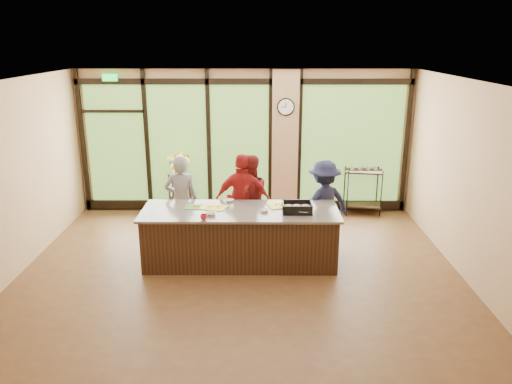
{
  "coord_description": "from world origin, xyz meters",
  "views": [
    {
      "loc": [
        0.31,
        -7.34,
        3.58
      ],
      "look_at": [
        0.26,
        0.4,
        1.2
      ],
      "focal_mm": 35.0,
      "sensor_mm": 36.0,
      "label": 1
    }
  ],
  "objects_px": {
    "flower_stand": "(180,195)",
    "bar_cart": "(363,185)",
    "island_base": "(240,237)",
    "cook_right": "(323,204)",
    "roasting_pan": "(297,209)",
    "cook_left": "(182,200)"
  },
  "relations": [
    {
      "from": "cook_left",
      "to": "bar_cart",
      "type": "height_order",
      "value": "cook_left"
    },
    {
      "from": "cook_right",
      "to": "roasting_pan",
      "type": "distance_m",
      "value": 1.01
    },
    {
      "from": "island_base",
      "to": "roasting_pan",
      "type": "xyz_separation_m",
      "value": [
        0.92,
        -0.08,
        0.52
      ]
    },
    {
      "from": "roasting_pan",
      "to": "island_base",
      "type": "bearing_deg",
      "value": 174.66
    },
    {
      "from": "cook_right",
      "to": "flower_stand",
      "type": "xyz_separation_m",
      "value": [
        -2.82,
        1.7,
        -0.37
      ]
    },
    {
      "from": "cook_left",
      "to": "cook_right",
      "type": "bearing_deg",
      "value": 177.39
    },
    {
      "from": "island_base",
      "to": "cook_right",
      "type": "height_order",
      "value": "cook_right"
    },
    {
      "from": "island_base",
      "to": "bar_cart",
      "type": "distance_m",
      "value": 3.5
    },
    {
      "from": "cook_right",
      "to": "roasting_pan",
      "type": "xyz_separation_m",
      "value": [
        -0.53,
        -0.83,
        0.18
      ]
    },
    {
      "from": "cook_left",
      "to": "island_base",
      "type": "bearing_deg",
      "value": 141.91
    },
    {
      "from": "cook_right",
      "to": "bar_cart",
      "type": "height_order",
      "value": "cook_right"
    },
    {
      "from": "cook_right",
      "to": "flower_stand",
      "type": "distance_m",
      "value": 3.31
    },
    {
      "from": "roasting_pan",
      "to": "bar_cart",
      "type": "height_order",
      "value": "bar_cart"
    },
    {
      "from": "flower_stand",
      "to": "bar_cart",
      "type": "bearing_deg",
      "value": -20.91
    },
    {
      "from": "island_base",
      "to": "flower_stand",
      "type": "distance_m",
      "value": 2.81
    },
    {
      "from": "flower_stand",
      "to": "cook_left",
      "type": "bearing_deg",
      "value": -100.74
    },
    {
      "from": "cook_left",
      "to": "roasting_pan",
      "type": "xyz_separation_m",
      "value": [
        1.99,
        -0.88,
        0.14
      ]
    },
    {
      "from": "cook_left",
      "to": "roasting_pan",
      "type": "relative_size",
      "value": 3.51
    },
    {
      "from": "cook_right",
      "to": "flower_stand",
      "type": "bearing_deg",
      "value": -55.8
    },
    {
      "from": "cook_left",
      "to": "cook_right",
      "type": "xyz_separation_m",
      "value": [
        2.52,
        -0.04,
        -0.04
      ]
    },
    {
      "from": "cook_left",
      "to": "bar_cart",
      "type": "xyz_separation_m",
      "value": [
        3.57,
        1.66,
        -0.19
      ]
    },
    {
      "from": "cook_right",
      "to": "bar_cart",
      "type": "distance_m",
      "value": 2.0
    }
  ]
}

